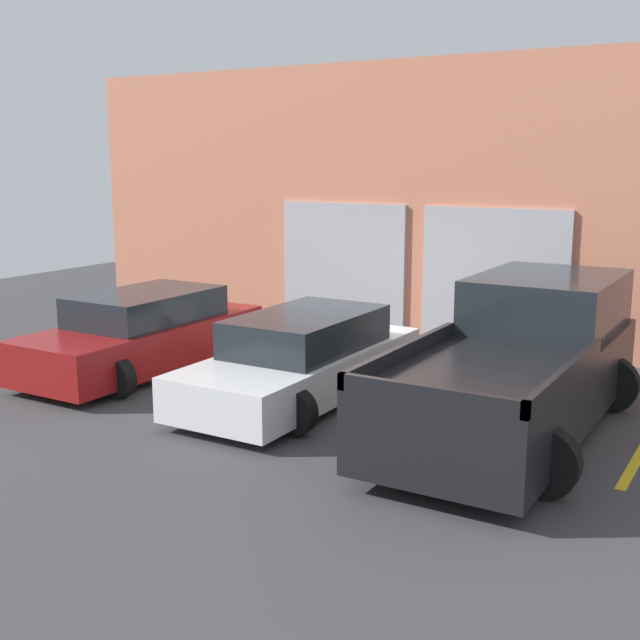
# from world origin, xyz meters

# --- Properties ---
(ground_plane) EXTENTS (28.00, 28.00, 0.00)m
(ground_plane) POSITION_xyz_m (0.00, 0.00, 0.00)
(ground_plane) COLOR #3D3D3F
(shophouse_building) EXTENTS (16.28, 0.68, 5.32)m
(shophouse_building) POSITION_xyz_m (-0.00, 3.29, 2.63)
(shophouse_building) COLOR #D17A5B
(shophouse_building) RESTS_ON ground
(pickup_truck) EXTENTS (2.55, 5.50, 1.89)m
(pickup_truck) POSITION_xyz_m (3.14, -1.08, 0.87)
(pickup_truck) COLOR black
(pickup_truck) RESTS_ON ground
(sedan_white) EXTENTS (2.11, 4.55, 1.27)m
(sedan_white) POSITION_xyz_m (0.00, -1.40, 0.59)
(sedan_white) COLOR white
(sedan_white) RESTS_ON ground
(sedan_side) EXTENTS (2.11, 4.46, 1.32)m
(sedan_side) POSITION_xyz_m (-3.14, -1.40, 0.62)
(sedan_side) COLOR maroon
(sedan_side) RESTS_ON ground
(parking_stripe_far_left) EXTENTS (0.12, 2.20, 0.01)m
(parking_stripe_far_left) POSITION_xyz_m (-4.70, -1.43, 0.00)
(parking_stripe_far_left) COLOR gold
(parking_stripe_far_left) RESTS_ON ground
(parking_stripe_left) EXTENTS (0.12, 2.20, 0.01)m
(parking_stripe_left) POSITION_xyz_m (-1.57, -1.43, 0.00)
(parking_stripe_left) COLOR gold
(parking_stripe_left) RESTS_ON ground
(parking_stripe_centre) EXTENTS (0.12, 2.20, 0.01)m
(parking_stripe_centre) POSITION_xyz_m (1.57, -1.43, 0.00)
(parking_stripe_centre) COLOR gold
(parking_stripe_centre) RESTS_ON ground
(parking_stripe_right) EXTENTS (0.12, 2.20, 0.01)m
(parking_stripe_right) POSITION_xyz_m (4.70, -1.43, 0.00)
(parking_stripe_right) COLOR gold
(parking_stripe_right) RESTS_ON ground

